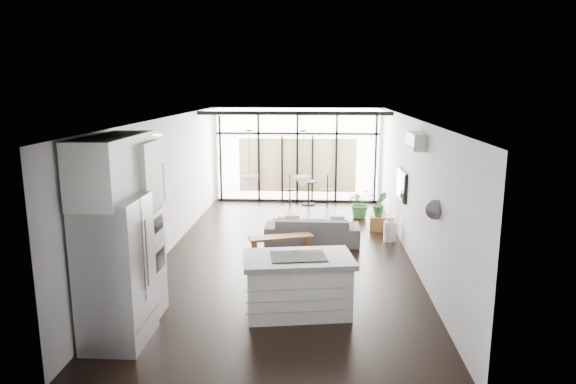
# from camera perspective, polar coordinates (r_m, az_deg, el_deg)

# --- Properties ---
(floor) EXTENTS (5.00, 10.00, 0.00)m
(floor) POSITION_cam_1_polar(r_m,az_deg,el_deg) (10.75, -0.10, -6.86)
(floor) COLOR black
(floor) RESTS_ON ground
(ceiling) EXTENTS (5.00, 10.00, 0.00)m
(ceiling) POSITION_cam_1_polar(r_m,az_deg,el_deg) (10.21, -0.10, 8.20)
(ceiling) COLOR silver
(ceiling) RESTS_ON ground
(wall_left) EXTENTS (0.02, 10.00, 2.80)m
(wall_left) POSITION_cam_1_polar(r_m,az_deg,el_deg) (10.84, -13.41, 0.62)
(wall_left) COLOR silver
(wall_left) RESTS_ON ground
(wall_right) EXTENTS (0.02, 10.00, 2.80)m
(wall_right) POSITION_cam_1_polar(r_m,az_deg,el_deg) (10.54, 13.59, 0.30)
(wall_right) COLOR silver
(wall_right) RESTS_ON ground
(wall_back) EXTENTS (5.00, 0.02, 2.80)m
(wall_back) POSITION_cam_1_polar(r_m,az_deg,el_deg) (15.32, 1.06, 4.13)
(wall_back) COLOR silver
(wall_back) RESTS_ON ground
(wall_front) EXTENTS (5.00, 0.02, 2.80)m
(wall_front) POSITION_cam_1_polar(r_m,az_deg,el_deg) (5.59, -3.31, -9.58)
(wall_front) COLOR silver
(wall_front) RESTS_ON ground
(glazing) EXTENTS (5.00, 0.20, 2.80)m
(glazing) POSITION_cam_1_polar(r_m,az_deg,el_deg) (15.20, 1.04, 4.07)
(glazing) COLOR black
(glazing) RESTS_ON ground
(skylight) EXTENTS (4.70, 1.90, 0.06)m
(skylight) POSITION_cam_1_polar(r_m,az_deg,el_deg) (14.20, 0.91, 9.08)
(skylight) COLOR silver
(skylight) RESTS_ON ceiling
(neighbour_building) EXTENTS (3.50, 0.02, 1.60)m
(neighbour_building) POSITION_cam_1_polar(r_m,az_deg,el_deg) (15.31, 1.05, 2.99)
(neighbour_building) COLOR beige
(neighbour_building) RESTS_ON ground
(island) EXTENTS (1.79, 1.23, 0.90)m
(island) POSITION_cam_1_polar(r_m,az_deg,el_deg) (7.95, 1.12, -10.27)
(island) COLOR silver
(island) RESTS_ON floor
(cooktop) EXTENTS (0.91, 0.68, 0.01)m
(cooktop) POSITION_cam_1_polar(r_m,az_deg,el_deg) (7.79, 1.14, -7.15)
(cooktop) COLOR black
(cooktop) RESTS_ON island
(fridge) EXTENTS (0.78, 0.97, 2.01)m
(fridge) POSITION_cam_1_polar(r_m,az_deg,el_deg) (7.29, -18.58, -8.37)
(fridge) COLOR gray
(fridge) RESTS_ON floor
(appliance_column) EXTENTS (0.69, 0.72, 2.65)m
(appliance_column) POSITION_cam_1_polar(r_m,az_deg,el_deg) (7.90, -16.68, -4.21)
(appliance_column) COLOR silver
(appliance_column) RESTS_ON floor
(upper_cabinets) EXTENTS (0.62, 1.75, 0.86)m
(upper_cabinets) POSITION_cam_1_polar(r_m,az_deg,el_deg) (7.30, -18.76, 2.59)
(upper_cabinets) COLOR silver
(upper_cabinets) RESTS_ON wall_left
(pendant_left) EXTENTS (0.26, 0.26, 0.18)m
(pendant_left) POSITION_cam_1_polar(r_m,az_deg,el_deg) (7.72, -4.28, 1.18)
(pendant_left) COLOR silver
(pendant_left) RESTS_ON ceiling
(pendant_right) EXTENTS (0.26, 0.26, 0.18)m
(pendant_right) POSITION_cam_1_polar(r_m,az_deg,el_deg) (7.66, 1.66, 1.11)
(pendant_right) COLOR silver
(pendant_right) RESTS_ON ceiling
(sofa) EXTENTS (2.07, 0.63, 0.81)m
(sofa) POSITION_cam_1_polar(r_m,az_deg,el_deg) (11.33, 2.72, -3.76)
(sofa) COLOR #48484A
(sofa) RESTS_ON floor
(console_bench) EXTENTS (1.35, 0.73, 0.42)m
(console_bench) POSITION_cam_1_polar(r_m,az_deg,el_deg) (10.57, -0.79, -6.00)
(console_bench) COLOR brown
(console_bench) RESTS_ON floor
(pouf) EXTENTS (0.48, 0.48, 0.36)m
(pouf) POSITION_cam_1_polar(r_m,az_deg,el_deg) (12.28, -0.57, -3.60)
(pouf) COLOR beige
(pouf) RESTS_ON floor
(crate) EXTENTS (0.49, 0.49, 0.34)m
(crate) POSITION_cam_1_polar(r_m,az_deg,el_deg) (12.63, 10.10, -3.41)
(crate) COLOR brown
(crate) RESTS_ON floor
(plant_tall) EXTENTS (0.96, 1.00, 0.61)m
(plant_tall) POSITION_cam_1_polar(r_m,az_deg,el_deg) (13.68, 8.05, -1.57)
(plant_tall) COLOR #2F6E34
(plant_tall) RESTS_ON floor
(plant_crate) EXTENTS (0.42, 0.65, 0.27)m
(plant_crate) POSITION_cam_1_polar(r_m,az_deg,el_deg) (12.55, 10.16, -2.06)
(plant_crate) COLOR #2F6E34
(plant_crate) RESTS_ON crate
(milk_can) EXTENTS (0.32, 0.32, 0.56)m
(milk_can) POSITION_cam_1_polar(r_m,az_deg,el_deg) (11.74, 11.27, -4.05)
(milk_can) COLOR silver
(milk_can) RESTS_ON floor
(bistro_set) EXTENTS (1.40, 0.58, 0.66)m
(bistro_set) POSITION_cam_1_polar(r_m,az_deg,el_deg) (15.03, 2.31, -0.16)
(bistro_set) COLOR black
(bistro_set) RESTS_ON floor
(tv) EXTENTS (0.05, 1.10, 0.65)m
(tv) POSITION_cam_1_polar(r_m,az_deg,el_deg) (11.52, 12.52, 0.80)
(tv) COLOR black
(tv) RESTS_ON wall_right
(ac_unit) EXTENTS (0.22, 0.90, 0.30)m
(ac_unit) POSITION_cam_1_polar(r_m,az_deg,el_deg) (9.59, 14.01, 5.52)
(ac_unit) COLOR silver
(ac_unit) RESTS_ON wall_right
(framed_art) EXTENTS (0.04, 0.70, 0.90)m
(framed_art) POSITION_cam_1_polar(r_m,az_deg,el_deg) (10.33, -14.08, 0.89)
(framed_art) COLOR black
(framed_art) RESTS_ON wall_left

